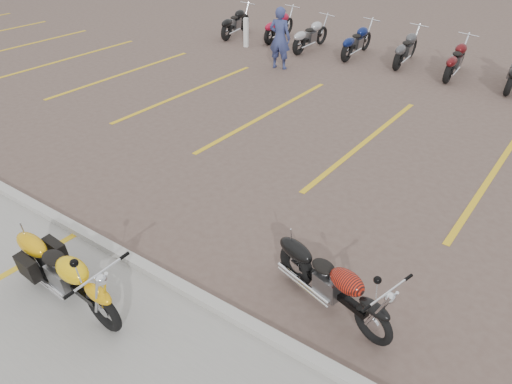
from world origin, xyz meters
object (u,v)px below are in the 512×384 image
flame_cruiser (331,283)px  person_a (280,38)px  yellow_cruiser (67,274)px  bollard (246,32)px

flame_cruiser → person_a: person_a is taller
yellow_cruiser → person_a: (-3.48, 10.31, 0.48)m
flame_cruiser → person_a: size_ratio=1.06×
yellow_cruiser → flame_cruiser: yellow_cruiser is taller
yellow_cruiser → flame_cruiser: 3.53m
person_a → flame_cruiser: bearing=115.3°
yellow_cruiser → person_a: 10.89m
flame_cruiser → bollard: 13.07m
yellow_cruiser → flame_cruiser: (2.93, 1.97, -0.04)m
flame_cruiser → person_a: (-6.41, 8.34, 0.52)m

